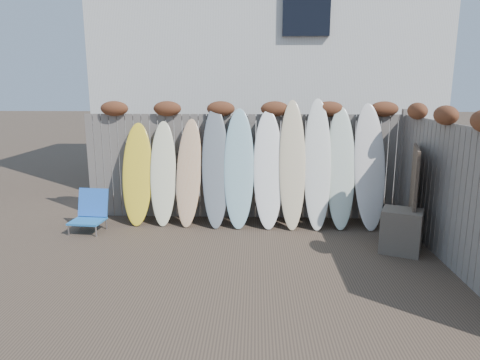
{
  "coord_description": "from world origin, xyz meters",
  "views": [
    {
      "loc": [
        0.26,
        -5.65,
        2.49
      ],
      "look_at": [
        0.0,
        1.2,
        1.0
      ],
      "focal_mm": 32.0,
      "sensor_mm": 36.0,
      "label": 1
    }
  ],
  "objects_px": {
    "wooden_crate": "(401,231)",
    "lattice_panel": "(413,196)",
    "surfboard_0": "(137,174)",
    "beach_chair": "(90,212)"
  },
  "relations": [
    {
      "from": "wooden_crate",
      "to": "surfboard_0",
      "type": "height_order",
      "value": "surfboard_0"
    },
    {
      "from": "lattice_panel",
      "to": "wooden_crate",
      "type": "bearing_deg",
      "value": -109.69
    },
    {
      "from": "lattice_panel",
      "to": "surfboard_0",
      "type": "height_order",
      "value": "surfboard_0"
    },
    {
      "from": "lattice_panel",
      "to": "surfboard_0",
      "type": "distance_m",
      "value": 4.79
    },
    {
      "from": "beach_chair",
      "to": "wooden_crate",
      "type": "distance_m",
      "value": 5.22
    },
    {
      "from": "surfboard_0",
      "to": "beach_chair",
      "type": "bearing_deg",
      "value": -149.49
    },
    {
      "from": "wooden_crate",
      "to": "lattice_panel",
      "type": "xyz_separation_m",
      "value": [
        0.27,
        0.37,
        0.45
      ]
    },
    {
      "from": "wooden_crate",
      "to": "lattice_panel",
      "type": "distance_m",
      "value": 0.64
    },
    {
      "from": "wooden_crate",
      "to": "surfboard_0",
      "type": "relative_size",
      "value": 0.35
    },
    {
      "from": "beach_chair",
      "to": "lattice_panel",
      "type": "height_order",
      "value": "lattice_panel"
    }
  ]
}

